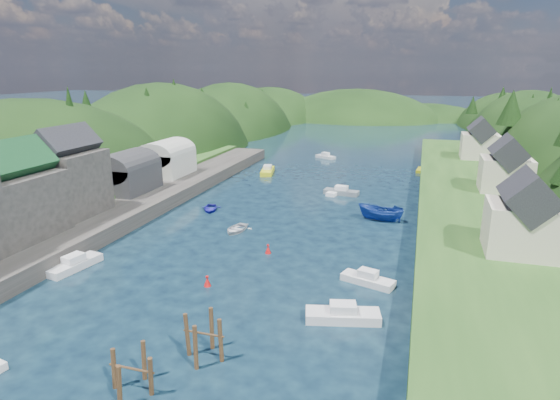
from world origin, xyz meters
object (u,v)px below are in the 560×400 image
(channel_buoy_far, at_px, (268,249))
(piling_cluster_near, at_px, (132,376))
(channel_buoy_near, at_px, (207,281))
(piling_cluster_far, at_px, (204,341))

(channel_buoy_far, bearing_deg, piling_cluster_near, -92.32)
(channel_buoy_near, xyz_separation_m, channel_buoy_far, (2.99, 9.54, 0.00))
(channel_buoy_near, bearing_deg, piling_cluster_far, -65.56)
(piling_cluster_far, height_order, channel_buoy_near, piling_cluster_far)
(piling_cluster_near, bearing_deg, channel_buoy_far, 87.68)
(channel_buoy_near, distance_m, channel_buoy_far, 10.00)
(piling_cluster_far, relative_size, channel_buoy_near, 3.51)
(piling_cluster_far, height_order, channel_buoy_far, piling_cluster_far)
(piling_cluster_near, height_order, piling_cluster_far, piling_cluster_far)
(piling_cluster_near, relative_size, channel_buoy_far, 3.09)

